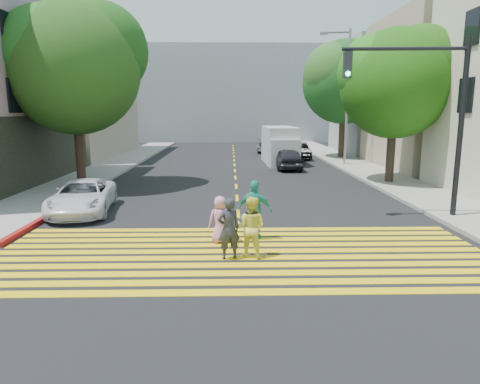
{
  "coord_description": "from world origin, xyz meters",
  "views": [
    {
      "loc": [
        -0.28,
        -9.78,
        3.81
      ],
      "look_at": [
        0.0,
        3.0,
        1.4
      ],
      "focal_mm": 32.0,
      "sensor_mm": 36.0,
      "label": 1
    }
  ],
  "objects_px": {
    "tree_right_far": "(345,78)",
    "white_sedan": "(83,197)",
    "traffic_signal": "(429,103)",
    "pedestrian_extra": "(255,210)",
    "dark_car_parked": "(298,151)",
    "pedestrian_child": "(220,220)",
    "pedestrian_man": "(229,229)",
    "tree_left": "(76,62)",
    "dark_car_near": "(288,159)",
    "white_van": "(280,146)",
    "silver_car": "(269,144)",
    "pedestrian_woman": "(251,227)",
    "tree_right_near": "(397,78)"
  },
  "relations": [
    {
      "from": "silver_car",
      "to": "traffic_signal",
      "type": "relative_size",
      "value": 0.79
    },
    {
      "from": "traffic_signal",
      "to": "pedestrian_extra",
      "type": "bearing_deg",
      "value": -155.46
    },
    {
      "from": "pedestrian_man",
      "to": "white_van",
      "type": "distance_m",
      "value": 21.17
    },
    {
      "from": "pedestrian_extra",
      "to": "dark_car_parked",
      "type": "relative_size",
      "value": 0.45
    },
    {
      "from": "dark_car_parked",
      "to": "white_van",
      "type": "distance_m",
      "value": 3.71
    },
    {
      "from": "silver_car",
      "to": "pedestrian_woman",
      "type": "bearing_deg",
      "value": 93.22
    },
    {
      "from": "tree_right_far",
      "to": "white_van",
      "type": "xyz_separation_m",
      "value": [
        -5.46,
        -3.34,
        -5.19
      ]
    },
    {
      "from": "dark_car_near",
      "to": "white_van",
      "type": "xyz_separation_m",
      "value": [
        -0.16,
        3.12,
        0.57
      ]
    },
    {
      "from": "pedestrian_extra",
      "to": "traffic_signal",
      "type": "bearing_deg",
      "value": -144.54
    },
    {
      "from": "dark_car_parked",
      "to": "pedestrian_child",
      "type": "bearing_deg",
      "value": -108.13
    },
    {
      "from": "pedestrian_child",
      "to": "traffic_signal",
      "type": "xyz_separation_m",
      "value": [
        7.15,
        2.72,
        3.39
      ]
    },
    {
      "from": "pedestrian_man",
      "to": "traffic_signal",
      "type": "distance_m",
      "value": 8.68
    },
    {
      "from": "tree_right_near",
      "to": "white_sedan",
      "type": "height_order",
      "value": "tree_right_near"
    },
    {
      "from": "pedestrian_man",
      "to": "white_van",
      "type": "bearing_deg",
      "value": -115.58
    },
    {
      "from": "pedestrian_child",
      "to": "silver_car",
      "type": "relative_size",
      "value": 0.28
    },
    {
      "from": "dark_car_near",
      "to": "traffic_signal",
      "type": "height_order",
      "value": "traffic_signal"
    },
    {
      "from": "pedestrian_child",
      "to": "white_sedan",
      "type": "relative_size",
      "value": 0.31
    },
    {
      "from": "dark_car_parked",
      "to": "traffic_signal",
      "type": "height_order",
      "value": "traffic_signal"
    },
    {
      "from": "white_van",
      "to": "white_sedan",
      "type": "bearing_deg",
      "value": -122.83
    },
    {
      "from": "pedestrian_child",
      "to": "white_sedan",
      "type": "xyz_separation_m",
      "value": [
        -5.32,
        3.9,
        -0.08
      ]
    },
    {
      "from": "traffic_signal",
      "to": "pedestrian_woman",
      "type": "bearing_deg",
      "value": -144.57
    },
    {
      "from": "white_van",
      "to": "traffic_signal",
      "type": "distance_m",
      "value": 17.22
    },
    {
      "from": "pedestrian_man",
      "to": "dark_car_parked",
      "type": "bearing_deg",
      "value": -118.47
    },
    {
      "from": "dark_car_parked",
      "to": "white_van",
      "type": "bearing_deg",
      "value": -123.67
    },
    {
      "from": "pedestrian_woman",
      "to": "tree_left",
      "type": "bearing_deg",
      "value": -32.65
    },
    {
      "from": "pedestrian_child",
      "to": "tree_left",
      "type": "bearing_deg",
      "value": -65.01
    },
    {
      "from": "pedestrian_woman",
      "to": "pedestrian_child",
      "type": "height_order",
      "value": "pedestrian_woman"
    },
    {
      "from": "tree_right_far",
      "to": "white_van",
      "type": "relative_size",
      "value": 1.66
    },
    {
      "from": "tree_left",
      "to": "dark_car_near",
      "type": "relative_size",
      "value": 2.21
    },
    {
      "from": "pedestrian_child",
      "to": "dark_car_parked",
      "type": "xyz_separation_m",
      "value": [
        5.82,
        22.57,
        -0.04
      ]
    },
    {
      "from": "tree_right_far",
      "to": "dark_car_near",
      "type": "height_order",
      "value": "tree_right_far"
    },
    {
      "from": "pedestrian_extra",
      "to": "white_sedan",
      "type": "distance_m",
      "value": 7.3
    },
    {
      "from": "white_sedan",
      "to": "traffic_signal",
      "type": "height_order",
      "value": "traffic_signal"
    },
    {
      "from": "dark_car_parked",
      "to": "traffic_signal",
      "type": "xyz_separation_m",
      "value": [
        1.33,
        -19.86,
        3.43
      ]
    },
    {
      "from": "pedestrian_man",
      "to": "white_sedan",
      "type": "height_order",
      "value": "pedestrian_man"
    },
    {
      "from": "pedestrian_child",
      "to": "silver_car",
      "type": "bearing_deg",
      "value": -109.87
    },
    {
      "from": "pedestrian_extra",
      "to": "white_van",
      "type": "height_order",
      "value": "white_van"
    },
    {
      "from": "tree_left",
      "to": "dark_car_near",
      "type": "bearing_deg",
      "value": 30.59
    },
    {
      "from": "dark_car_parked",
      "to": "traffic_signal",
      "type": "distance_m",
      "value": 20.2
    },
    {
      "from": "silver_car",
      "to": "white_van",
      "type": "bearing_deg",
      "value": 99.28
    },
    {
      "from": "pedestrian_woman",
      "to": "pedestrian_extra",
      "type": "relative_size",
      "value": 0.91
    },
    {
      "from": "tree_right_near",
      "to": "pedestrian_child",
      "type": "xyz_separation_m",
      "value": [
        -8.86,
        -10.22,
        -4.8
      ]
    },
    {
      "from": "pedestrian_extra",
      "to": "traffic_signal",
      "type": "height_order",
      "value": "traffic_signal"
    },
    {
      "from": "dark_car_near",
      "to": "white_van",
      "type": "bearing_deg",
      "value": -88.08
    },
    {
      "from": "tree_left",
      "to": "pedestrian_extra",
      "type": "relative_size",
      "value": 5.11
    },
    {
      "from": "tree_right_near",
      "to": "tree_right_far",
      "type": "xyz_separation_m",
      "value": [
        0.59,
        12.52,
        0.97
      ]
    },
    {
      "from": "pedestrian_extra",
      "to": "dark_car_parked",
      "type": "xyz_separation_m",
      "value": [
        4.79,
        22.25,
        -0.25
      ]
    },
    {
      "from": "pedestrian_extra",
      "to": "tree_right_far",
      "type": "bearing_deg",
      "value": -96.47
    },
    {
      "from": "tree_right_far",
      "to": "white_sedan",
      "type": "bearing_deg",
      "value": -128.09
    },
    {
      "from": "pedestrian_extra",
      "to": "tree_left",
      "type": "bearing_deg",
      "value": -34.24
    }
  ]
}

